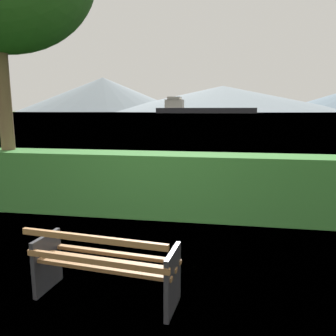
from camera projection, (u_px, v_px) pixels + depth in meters
ground_plane at (108, 297)px, 3.72m from camera, size 1400.00×1400.00×0.00m
water_surface at (222, 113)px, 300.92m from camera, size 620.00×620.00×0.00m
park_bench at (104, 265)px, 3.59m from camera, size 1.68×0.75×0.87m
hedge_row at (159, 184)px, 6.59m from camera, size 11.85×0.82×1.27m
cargo_ship_large at (198, 109)px, 247.26m from camera, size 75.35×14.12×12.33m
distant_hills at (259, 96)px, 511.92m from camera, size 770.01×383.06×55.95m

